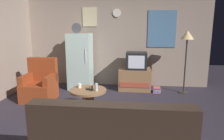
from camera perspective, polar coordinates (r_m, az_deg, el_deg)
ground_plane at (r=3.94m, az=-2.45°, el=-13.43°), size 12.00×12.00×0.00m
wall_with_art at (r=6.00m, az=1.06°, el=9.03°), size 5.20×0.12×2.77m
fridge at (r=5.75m, az=-8.66°, el=2.40°), size 0.60×0.62×1.77m
tv_stand at (r=5.66m, az=6.20°, el=-2.52°), size 0.84×0.53×0.58m
crt_tv at (r=5.55m, az=6.65°, el=2.58°), size 0.54×0.51×0.44m
standing_lamp at (r=5.51m, az=19.83°, el=7.76°), size 0.32×0.32×1.59m
coffee_table at (r=4.20m, az=-6.50°, el=-8.38°), size 0.72×0.72×0.47m
wine_glass at (r=4.00m, az=-4.31°, el=-4.67°), size 0.05×0.05×0.15m
mug_ceramic_white at (r=4.26m, az=-8.90°, el=-4.20°), size 0.08×0.08×0.09m
mug_ceramic_tan at (r=4.11m, az=-5.68°, el=-4.67°), size 0.08×0.08×0.09m
remote_control at (r=4.07m, az=-6.14°, el=-5.36°), size 0.15×0.11×0.02m
armchair at (r=5.15m, az=-19.05°, el=-3.98°), size 0.68×0.68×0.96m
book_stack at (r=5.56m, az=12.10°, el=-5.31°), size 0.20×0.18×0.15m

